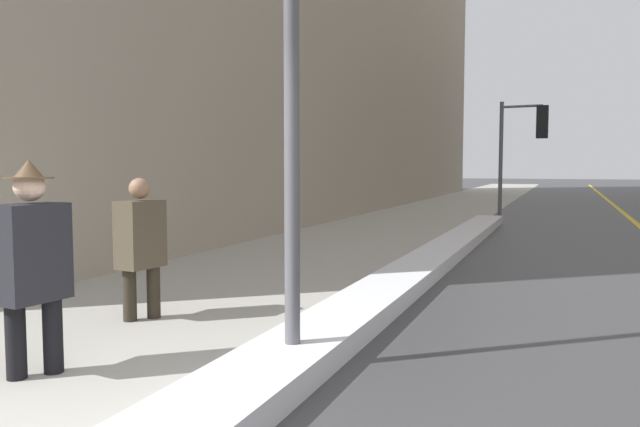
# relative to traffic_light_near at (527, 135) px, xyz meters

# --- Properties ---
(sidewalk_slab) EXTENTS (4.00, 80.00, 0.01)m
(sidewalk_slab) POSITION_rel_traffic_light_near_xyz_m (-3.11, -0.95, -2.44)
(sidewalk_slab) COLOR #9E9B93
(sidewalk_slab) RESTS_ON ground
(snow_bank_curb) EXTENTS (0.69, 17.04, 0.20)m
(snow_bank_curb) POSITION_rel_traffic_light_near_xyz_m (-0.91, -8.98, -2.34)
(snow_bank_curb) COLOR silver
(snow_bank_curb) RESTS_ON ground
(traffic_light_near) EXTENTS (1.31, 0.33, 3.40)m
(traffic_light_near) POSITION_rel_traffic_light_near_xyz_m (0.00, 0.00, 0.00)
(traffic_light_near) COLOR #515156
(traffic_light_near) RESTS_ON ground
(pedestrian_in_fedora) EXTENTS (0.35, 0.53, 1.63)m
(pedestrian_in_fedora) POSITION_rel_traffic_light_near_xyz_m (-2.62, -14.95, -1.56)
(pedestrian_in_fedora) COLOR black
(pedestrian_in_fedora) RESTS_ON ground
(pedestrian_trailing) EXTENTS (0.34, 0.50, 1.46)m
(pedestrian_trailing) POSITION_rel_traffic_light_near_xyz_m (-2.96, -13.24, -1.64)
(pedestrian_trailing) COLOR #2A241B
(pedestrian_trailing) RESTS_ON ground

